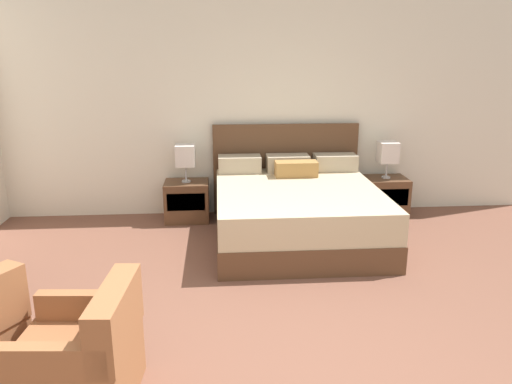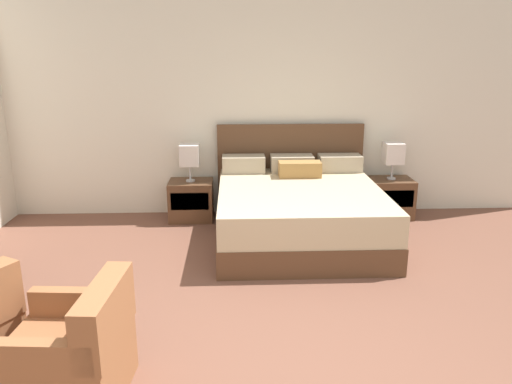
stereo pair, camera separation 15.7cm
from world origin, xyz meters
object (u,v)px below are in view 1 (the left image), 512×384
(nightstand_left, at_px, (187,201))
(nightstand_right, at_px, (385,196))
(table_lamp_left, at_px, (185,156))
(table_lamp_right, at_px, (388,153))
(armchair_companion, at_px, (81,361))
(bed, at_px, (296,210))

(nightstand_left, distance_m, nightstand_right, 2.51)
(table_lamp_left, height_order, table_lamp_right, same)
(nightstand_left, xyz_separation_m, armchair_companion, (-0.44, -3.34, 0.04))
(table_lamp_left, bearing_deg, nightstand_right, -0.03)
(nightstand_right, height_order, table_lamp_left, table_lamp_left)
(nightstand_right, distance_m, table_lamp_left, 2.57)
(nightstand_right, xyz_separation_m, table_lamp_right, (-0.00, 0.00, 0.57))
(table_lamp_right, bearing_deg, armchair_companion, -131.41)
(table_lamp_left, bearing_deg, armchair_companion, -97.48)
(nightstand_right, bearing_deg, nightstand_left, 180.00)
(nightstand_left, relative_size, table_lamp_left, 1.17)
(table_lamp_left, relative_size, armchair_companion, 0.61)
(bed, bearing_deg, nightstand_right, 29.60)
(nightstand_right, bearing_deg, armchair_companion, -131.42)
(nightstand_right, height_order, table_lamp_right, table_lamp_right)
(bed, xyz_separation_m, table_lamp_left, (-1.26, 0.71, 0.48))
(nightstand_right, height_order, armchair_companion, armchair_companion)
(table_lamp_left, xyz_separation_m, armchair_companion, (-0.44, -3.34, -0.53))
(bed, relative_size, table_lamp_right, 4.38)
(bed, relative_size, table_lamp_left, 4.38)
(bed, height_order, nightstand_right, bed)
(bed, relative_size, armchair_companion, 2.65)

